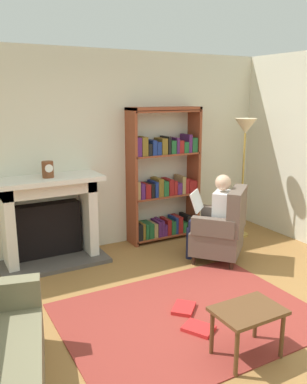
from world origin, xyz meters
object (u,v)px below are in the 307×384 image
object	(u,v)px
bookshelf	(164,179)
side_table	(248,316)
armchair_reading	(222,229)
fireplace	(49,217)
seated_reader	(214,214)
mantel_clock	(48,169)
floor_lamp	(245,137)

from	to	relation	value
bookshelf	side_table	size ratio (longest dim) A/B	3.47
armchair_reading	fireplace	bearing A→B (deg)	-69.37
seated_reader	side_table	size ratio (longest dim) A/B	2.04
mantel_clock	floor_lamp	xyz separation A→B (m)	(2.81, -0.32, 0.28)
side_table	floor_lamp	xyz separation A→B (m)	(1.92, 2.31, 1.15)
mantel_clock	side_table	size ratio (longest dim) A/B	0.35
fireplace	side_table	xyz separation A→B (m)	(0.88, -2.73, -0.23)
seated_reader	mantel_clock	bearing A→B (deg)	-65.73
seated_reader	floor_lamp	world-z (taller)	floor_lamp
fireplace	seated_reader	world-z (taller)	seated_reader
fireplace	armchair_reading	world-z (taller)	fireplace
fireplace	bookshelf	size ratio (longest dim) A/B	0.69
fireplace	bookshelf	distance (m)	1.74
floor_lamp	bookshelf	bearing A→B (deg)	157.34
side_table	floor_lamp	distance (m)	3.22
mantel_clock	armchair_reading	size ratio (longest dim) A/B	0.20
bookshelf	side_table	distance (m)	2.94
seated_reader	side_table	world-z (taller)	seated_reader
side_table	bookshelf	bearing A→B (deg)	73.40
side_table	fireplace	bearing A→B (deg)	107.94
bookshelf	floor_lamp	distance (m)	1.33
fireplace	side_table	distance (m)	2.88
fireplace	side_table	world-z (taller)	fireplace
fireplace	armchair_reading	size ratio (longest dim) A/B	1.38
mantel_clock	bookshelf	world-z (taller)	bookshelf
fireplace	armchair_reading	distance (m)	2.22
bookshelf	side_table	xyz separation A→B (m)	(-0.83, -2.77, -0.55)
armchair_reading	seated_reader	bearing A→B (deg)	-90.00
seated_reader	fireplace	bearing A→B (deg)	-68.24
bookshelf	seated_reader	distance (m)	1.05
mantel_clock	side_table	xyz separation A→B (m)	(0.89, -2.63, -0.86)
mantel_clock	seated_reader	size ratio (longest dim) A/B	0.17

